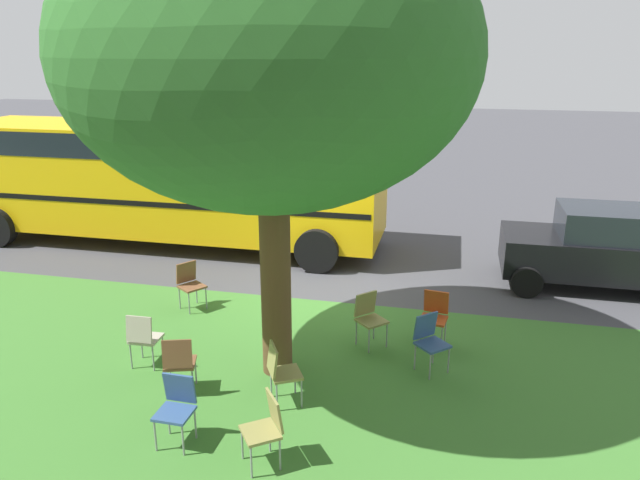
{
  "coord_description": "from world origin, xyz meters",
  "views": [
    {
      "loc": [
        -2.47,
        10.5,
        4.63
      ],
      "look_at": [
        -0.23,
        0.65,
        1.38
      ],
      "focal_mm": 33.5,
      "sensor_mm": 36.0,
      "label": 1
    }
  ],
  "objects_px": {
    "chair_0": "(190,282)",
    "chair_2": "(369,315)",
    "chair_5": "(266,425)",
    "chair_1": "(430,338)",
    "chair_8": "(179,361)",
    "chair_3": "(143,336)",
    "parked_car": "(601,248)",
    "school_bus": "(168,173)",
    "street_tree": "(270,57)",
    "chair_6": "(177,404)",
    "chair_4": "(434,313)",
    "chair_7": "(280,369)"
  },
  "relations": [
    {
      "from": "chair_0",
      "to": "chair_8",
      "type": "relative_size",
      "value": 1.0
    },
    {
      "from": "chair_3",
      "to": "parked_car",
      "type": "height_order",
      "value": "parked_car"
    },
    {
      "from": "chair_0",
      "to": "chair_6",
      "type": "relative_size",
      "value": 1.0
    },
    {
      "from": "chair_8",
      "to": "parked_car",
      "type": "distance_m",
      "value": 8.54
    },
    {
      "from": "chair_1",
      "to": "chair_7",
      "type": "bearing_deg",
      "value": 35.44
    },
    {
      "from": "street_tree",
      "to": "chair_1",
      "type": "xyz_separation_m",
      "value": [
        -2.21,
        -0.53,
        -4.0
      ]
    },
    {
      "from": "chair_4",
      "to": "school_bus",
      "type": "bearing_deg",
      "value": -31.31
    },
    {
      "from": "parked_car",
      "to": "street_tree",
      "type": "bearing_deg",
      "value": 40.71
    },
    {
      "from": "chair_7",
      "to": "school_bus",
      "type": "height_order",
      "value": "school_bus"
    },
    {
      "from": "chair_5",
      "to": "chair_7",
      "type": "height_order",
      "value": "same"
    },
    {
      "from": "chair_7",
      "to": "chair_1",
      "type": "bearing_deg",
      "value": -144.56
    },
    {
      "from": "chair_2",
      "to": "chair_7",
      "type": "height_order",
      "value": "same"
    },
    {
      "from": "chair_1",
      "to": "chair_6",
      "type": "relative_size",
      "value": 1.0
    },
    {
      "from": "chair_2",
      "to": "chair_6",
      "type": "height_order",
      "value": "same"
    },
    {
      "from": "street_tree",
      "to": "chair_8",
      "type": "distance_m",
      "value": 4.26
    },
    {
      "from": "chair_5",
      "to": "chair_1",
      "type": "bearing_deg",
      "value": -123.6
    },
    {
      "from": "chair_0",
      "to": "chair_5",
      "type": "xyz_separation_m",
      "value": [
        -2.72,
        3.89,
        0.0
      ]
    },
    {
      "from": "chair_4",
      "to": "chair_7",
      "type": "distance_m",
      "value": 2.98
    },
    {
      "from": "chair_7",
      "to": "parked_car",
      "type": "relative_size",
      "value": 0.24
    },
    {
      "from": "chair_1",
      "to": "parked_car",
      "type": "xyz_separation_m",
      "value": [
        -3.15,
        -4.09,
        0.32
      ]
    },
    {
      "from": "chair_2",
      "to": "chair_8",
      "type": "height_order",
      "value": "same"
    },
    {
      "from": "chair_2",
      "to": "chair_5",
      "type": "distance_m",
      "value": 3.27
    },
    {
      "from": "chair_6",
      "to": "chair_7",
      "type": "relative_size",
      "value": 1.0
    },
    {
      "from": "street_tree",
      "to": "chair_2",
      "type": "height_order",
      "value": "street_tree"
    },
    {
      "from": "chair_2",
      "to": "chair_5",
      "type": "relative_size",
      "value": 1.0
    },
    {
      "from": "chair_1",
      "to": "chair_6",
      "type": "bearing_deg",
      "value": 39.98
    },
    {
      "from": "chair_6",
      "to": "parked_car",
      "type": "xyz_separation_m",
      "value": [
        -6.05,
        -6.52,
        0.32
      ]
    },
    {
      "from": "chair_0",
      "to": "chair_4",
      "type": "height_order",
      "value": "same"
    },
    {
      "from": "chair_0",
      "to": "school_bus",
      "type": "height_order",
      "value": "school_bus"
    },
    {
      "from": "chair_1",
      "to": "chair_5",
      "type": "bearing_deg",
      "value": 56.4
    },
    {
      "from": "chair_2",
      "to": "chair_3",
      "type": "relative_size",
      "value": 1.0
    },
    {
      "from": "street_tree",
      "to": "chair_5",
      "type": "xyz_separation_m",
      "value": [
        -0.49,
        2.06,
        -4.0
      ]
    },
    {
      "from": "chair_4",
      "to": "chair_7",
      "type": "relative_size",
      "value": 1.0
    },
    {
      "from": "parked_car",
      "to": "chair_8",
      "type": "bearing_deg",
      "value": 40.43
    },
    {
      "from": "chair_2",
      "to": "school_bus",
      "type": "relative_size",
      "value": 0.08
    },
    {
      "from": "chair_7",
      "to": "chair_8",
      "type": "relative_size",
      "value": 1.0
    },
    {
      "from": "parked_car",
      "to": "school_bus",
      "type": "relative_size",
      "value": 0.36
    },
    {
      "from": "parked_car",
      "to": "chair_4",
      "type": "bearing_deg",
      "value": 45.6
    },
    {
      "from": "chair_4",
      "to": "chair_0",
      "type": "bearing_deg",
      "value": -5.16
    },
    {
      "from": "chair_3",
      "to": "chair_6",
      "type": "distance_m",
      "value": 2.02
    },
    {
      "from": "chair_2",
      "to": "parked_car",
      "type": "distance_m",
      "value": 5.42
    },
    {
      "from": "chair_1",
      "to": "chair_4",
      "type": "relative_size",
      "value": 1.0
    },
    {
      "from": "chair_4",
      "to": "chair_7",
      "type": "height_order",
      "value": "same"
    },
    {
      "from": "chair_8",
      "to": "chair_5",
      "type": "bearing_deg",
      "value": 144.9
    },
    {
      "from": "chair_6",
      "to": "chair_5",
      "type": "bearing_deg",
      "value": 172.62
    },
    {
      "from": "street_tree",
      "to": "chair_4",
      "type": "xyz_separation_m",
      "value": [
        -2.24,
        -1.42,
        -4.0
      ]
    },
    {
      "from": "chair_5",
      "to": "school_bus",
      "type": "xyz_separation_m",
      "value": [
        4.85,
        -7.51,
        1.24
      ]
    },
    {
      "from": "chair_5",
      "to": "chair_8",
      "type": "bearing_deg",
      "value": -35.1
    },
    {
      "from": "parked_car",
      "to": "school_bus",
      "type": "distance_m",
      "value": 9.8
    },
    {
      "from": "chair_0",
      "to": "chair_2",
      "type": "distance_m",
      "value": 3.52
    }
  ]
}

